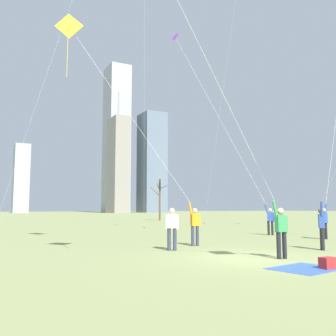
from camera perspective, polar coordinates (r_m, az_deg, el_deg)
The scene contains 13 objects.
ground_plane at distance 12.57m, azimuth 12.90°, elevation -13.43°, with size 400.00×400.00×0.00m, color #848E56.
kite_flyer_foreground_left_purple at distance 23.68m, azimuth 13.76°, elevation -4.35°, with size 4.15×5.82×14.38m.
kite_flyer_midfield_center_yellow at distance 16.07m, azimuth 0.11°, elevation -2.32°, with size 6.03×2.48×10.27m.
kite_flyer_foreground_right_orange at distance 22.84m, azimuth 23.60°, elevation -1.51°, with size 8.84×4.26×15.32m.
kite_flyer_midfield_left_blue at distance 11.92m, azimuth 14.13°, elevation -2.68°, with size 6.44×1.05×10.09m.
bystander_strolling_midfield at distance 14.43m, azimuth 0.61°, elevation -9.03°, with size 0.45×0.34×1.62m.
distant_kite_drifting_left_red at distance 40.06m, azimuth 10.30°, elevation 23.55°, with size 0.77×7.78×23.87m.
picnic_spot at distance 10.96m, azimuth 22.12°, elevation -13.72°, with size 2.04×1.72×0.31m.
bare_tree_left_of_center at distance 50.29m, azimuth -1.30°, elevation -4.62°, with size 1.57×2.41×5.64m.
skyline_squat_block at distance 155.53m, azimuth -7.96°, elevation 4.50°, with size 8.65×11.41×61.01m.
skyline_wide_slab at distance 152.48m, azimuth -2.50°, elevation 0.83°, with size 9.28×10.79×40.87m.
skyline_slender_spire at distance 138.01m, azimuth -7.71°, elevation 0.51°, with size 5.64×10.17×45.34m.
skyline_mid_tower_right at distance 147.03m, azimuth -21.71°, elevation -1.52°, with size 5.34×7.81×25.25m.
Camera 1 is at (-7.97, -9.59, 1.60)m, focal length 39.55 mm.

